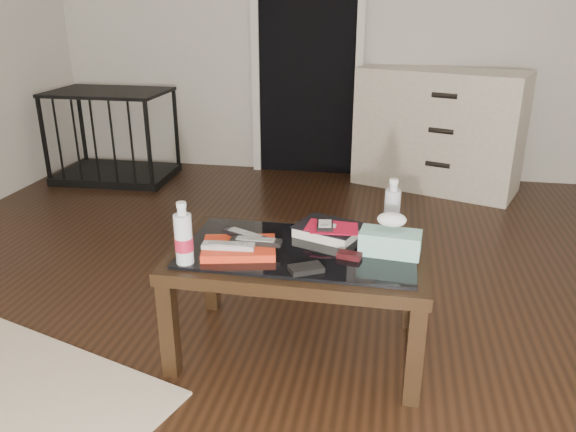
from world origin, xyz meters
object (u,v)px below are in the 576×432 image
textbook (328,230)px  water_bottle_right (392,207)px  pet_crate (115,150)px  water_bottle_left (183,233)px  coffee_table (299,263)px  dresser (438,130)px  tissue_box (390,243)px

textbook → water_bottle_right: water_bottle_right is taller
pet_crate → water_bottle_left: pet_crate is taller
water_bottle_right → textbook: bearing=-165.2°
coffee_table → dresser: bearing=74.1°
dresser → textbook: 2.29m
textbook → water_bottle_left: water_bottle_left is taller
coffee_table → tissue_box: size_ratio=4.35×
textbook → water_bottle_left: (-0.49, -0.36, 0.10)m
textbook → water_bottle_right: bearing=34.8°
coffee_table → dresser: dresser is taller
dresser → textbook: dresser is taller
coffee_table → water_bottle_right: size_ratio=4.20×
coffee_table → tissue_box: 0.37m
water_bottle_left → tissue_box: bearing=16.6°
coffee_table → dresser: (0.67, 2.37, 0.05)m
dresser → textbook: (-0.58, -2.22, 0.03)m
water_bottle_right → coffee_table: bearing=-148.0°
dresser → textbook: bearing=-84.2°
water_bottle_right → tissue_box: bearing=-90.0°
textbook → tissue_box: bearing=-7.8°
coffee_table → water_bottle_left: size_ratio=4.20×
dresser → tissue_box: (-0.32, -2.35, 0.06)m
pet_crate → water_bottle_left: bearing=-59.6°
coffee_table → tissue_box: bearing=2.9°
pet_crate → water_bottle_left: (1.48, -2.32, 0.35)m
water_bottle_left → water_bottle_right: same height
coffee_table → textbook: (0.10, 0.15, 0.09)m
pet_crate → tissue_box: (2.23, -2.10, 0.28)m
dresser → water_bottle_left: (-1.07, -2.57, 0.13)m
pet_crate → textbook: 2.80m
coffee_table → water_bottle_left: (-0.40, -0.21, 0.18)m
dresser → tissue_box: 2.37m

